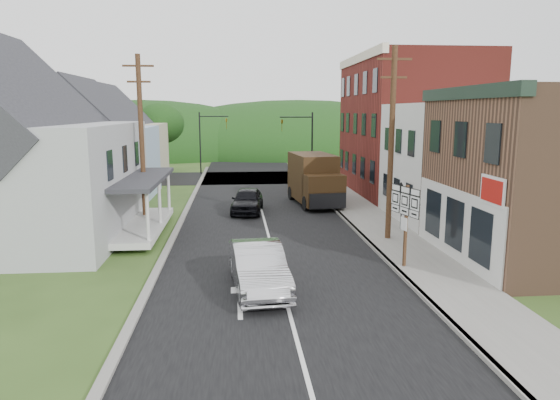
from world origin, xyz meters
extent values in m
plane|color=#2D4719|center=(0.00, 0.00, 0.00)|extent=(120.00, 120.00, 0.00)
cube|color=black|center=(0.00, 10.00, 0.00)|extent=(9.00, 90.00, 0.02)
cube|color=black|center=(0.00, 27.00, 0.00)|extent=(60.00, 9.00, 0.02)
cube|color=slate|center=(5.90, 8.00, 0.07)|extent=(2.80, 55.00, 0.15)
cube|color=slate|center=(4.55, 8.00, 0.07)|extent=(0.20, 55.00, 0.15)
cube|color=slate|center=(-4.65, 8.00, 0.06)|extent=(0.30, 55.00, 0.12)
cube|color=brown|center=(11.30, 0.00, 3.50)|extent=(8.00, 8.00, 7.00)
cube|color=silver|center=(11.30, 7.50, 3.25)|extent=(8.00, 7.00, 6.50)
cube|color=maroon|center=(11.30, 17.00, 5.00)|extent=(8.00, 12.00, 10.00)
cube|color=#A4A6AA|center=(-12.00, 6.00, 2.75)|extent=(10.00, 12.00, 5.50)
cube|color=#98B3D0|center=(-11.00, 17.00, 2.50)|extent=(7.00, 8.00, 5.00)
cube|color=#B7B28E|center=(-11.50, 26.00, 2.50)|extent=(7.00, 8.00, 5.00)
cylinder|color=#472D19|center=(5.60, 3.50, 4.50)|extent=(0.26, 0.26, 9.00)
cube|color=#472D19|center=(5.60, 3.50, 8.40)|extent=(1.60, 0.10, 0.10)
cube|color=#472D19|center=(5.60, 3.50, 7.60)|extent=(1.20, 0.10, 0.10)
cylinder|color=#472D19|center=(-6.50, 8.00, 4.50)|extent=(0.26, 0.26, 9.00)
cube|color=#472D19|center=(-6.50, 8.00, 8.40)|extent=(1.60, 0.10, 0.10)
cube|color=#472D19|center=(-6.50, 8.00, 7.60)|extent=(1.20, 0.10, 0.10)
cylinder|color=black|center=(5.00, 23.50, 3.00)|extent=(0.14, 0.14, 6.00)
cylinder|color=black|center=(3.60, 23.50, 5.60)|extent=(2.80, 0.10, 0.10)
imported|color=olive|center=(2.40, 23.50, 4.90)|extent=(0.16, 0.20, 1.00)
cylinder|color=black|center=(-5.00, 30.50, 3.00)|extent=(0.14, 0.14, 6.00)
cylinder|color=black|center=(-3.60, 30.50, 5.60)|extent=(2.80, 0.10, 0.10)
imported|color=olive|center=(-2.40, 30.50, 4.90)|extent=(0.16, 0.20, 1.00)
cylinder|color=#382616|center=(-19.00, 20.00, 2.38)|extent=(0.36, 0.36, 4.76)
cylinder|color=#382616|center=(-9.00, 32.00, 1.96)|extent=(0.36, 0.36, 3.92)
ellipsoid|color=#15330F|center=(-9.00, 32.00, 4.90)|extent=(4.80, 4.80, 4.08)
ellipsoid|color=#15330F|center=(0.00, 55.00, 0.00)|extent=(90.00, 30.00, 16.00)
imported|color=silver|center=(-0.85, -2.58, 0.79)|extent=(2.12, 4.96, 1.59)
imported|color=black|center=(-0.89, 10.84, 0.74)|extent=(2.26, 4.54, 1.49)
cube|color=black|center=(3.52, 13.62, 1.81)|extent=(2.87, 4.79, 3.00)
cube|color=black|center=(3.82, 10.95, 1.29)|extent=(2.55, 1.91, 1.97)
cube|color=black|center=(3.79, 11.16, 2.12)|extent=(2.30, 1.47, 0.05)
cube|color=black|center=(3.91, 10.08, 0.78)|extent=(2.28, 0.40, 0.93)
cylinder|color=black|center=(2.72, 10.93, 0.47)|extent=(0.39, 0.96, 0.93)
cylinder|color=black|center=(4.88, 11.17, 0.47)|extent=(0.39, 0.96, 0.93)
cylinder|color=black|center=(2.27, 15.05, 0.47)|extent=(0.39, 0.96, 0.93)
cylinder|color=black|center=(4.43, 15.29, 0.47)|extent=(0.39, 0.96, 0.93)
cube|color=#472D19|center=(4.92, -0.83, 1.74)|extent=(0.12, 0.12, 3.19)
cube|color=black|center=(4.87, -0.85, 2.75)|extent=(0.50, 1.77, 0.07)
cube|color=white|center=(4.99, -1.47, 3.16)|extent=(0.14, 0.49, 0.20)
cube|color=white|center=(4.99, -1.47, 2.75)|extent=(0.16, 0.53, 0.50)
cube|color=white|center=(4.99, -1.47, 2.34)|extent=(0.14, 0.49, 0.26)
cube|color=white|center=(4.83, -0.86, 3.16)|extent=(0.14, 0.49, 0.20)
cube|color=white|center=(4.83, -0.86, 2.75)|extent=(0.16, 0.53, 0.50)
cube|color=white|center=(4.83, -0.86, 2.34)|extent=(0.14, 0.49, 0.26)
cube|color=white|center=(4.67, -0.24, 3.16)|extent=(0.14, 0.49, 0.20)
cube|color=white|center=(4.67, -0.24, 2.75)|extent=(0.16, 0.53, 0.50)
cube|color=white|center=(4.67, -0.24, 2.34)|extent=(0.14, 0.49, 0.26)
cube|color=white|center=(4.83, -0.86, 1.84)|extent=(0.12, 0.40, 0.50)
cylinder|color=black|center=(6.80, 5.20, 1.29)|extent=(0.08, 0.08, 2.29)
cube|color=black|center=(6.74, 5.20, 2.25)|extent=(0.27, 0.62, 0.67)
cube|color=#F6A60C|center=(6.75, 5.20, 2.25)|extent=(0.26, 0.56, 0.61)
camera|label=1|loc=(-1.57, -19.03, 6.10)|focal=32.00mm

